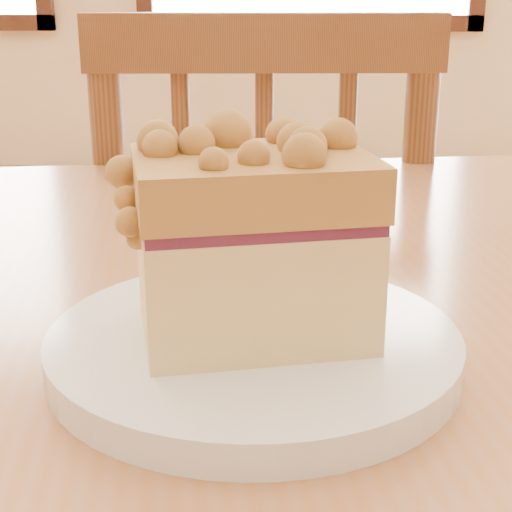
{
  "coord_description": "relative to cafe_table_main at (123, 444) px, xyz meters",
  "views": [
    {
      "loc": [
        0.2,
        -0.21,
        0.93
      ],
      "look_at": [
        0.18,
        0.17,
        0.8
      ],
      "focal_mm": 55.0,
      "sensor_mm": 36.0,
      "label": 1
    }
  ],
  "objects": [
    {
      "name": "cafe_table_main",
      "position": [
        0.0,
        0.0,
        0.0
      ],
      "size": [
        1.22,
        0.91,
        0.75
      ],
      "rotation": [
        0.0,
        0.0,
        0.15
      ],
      "color": "#9D633D",
      "rests_on": "ground"
    },
    {
      "name": "cafe_chair_main",
      "position": [
        0.07,
        0.53,
        -0.18
      ],
      "size": [
        0.44,
        0.44,
        0.91
      ],
      "rotation": [
        0.0,
        0.0,
        3.2
      ],
      "color": "brown",
      "rests_on": "ground"
    },
    {
      "name": "plate",
      "position": [
        0.09,
        -0.09,
        0.11
      ],
      "size": [
        0.2,
        0.2,
        0.02
      ],
      "color": "white",
      "rests_on": "cafe_table_main"
    },
    {
      "name": "cake_slice",
      "position": [
        0.09,
        -0.09,
        0.17
      ],
      "size": [
        0.13,
        0.1,
        0.11
      ],
      "rotation": [
        0.0,
        0.0,
        0.23
      ],
      "color": "#DABD7B",
      "rests_on": "plate"
    }
  ]
}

